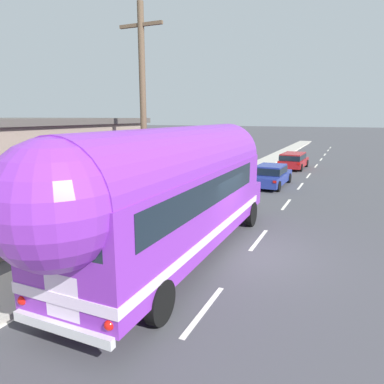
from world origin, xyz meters
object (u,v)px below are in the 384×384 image
Objects in this scene: painted_bus at (172,191)px; car_second at (293,160)px; utility_pole at (143,116)px; car_lead at (271,175)px.

painted_bus reaches higher than car_second.
utility_pole is 19.68m from car_second.
utility_pole is 0.70× the size of painted_bus.
utility_pole is 11.65m from car_lead.
utility_pole is at bearing 132.70° from painted_bus.
car_second is (0.14, 8.43, 0.05)m from car_lead.
utility_pole is at bearing -104.78° from car_lead.
car_second is at bearing 89.48° from painted_bus.
car_second is (2.96, 19.12, -3.63)m from utility_pole.
car_lead is at bearing -90.93° from car_second.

